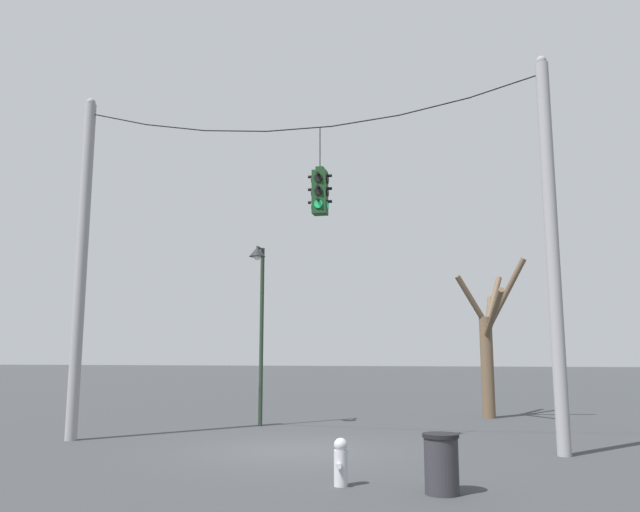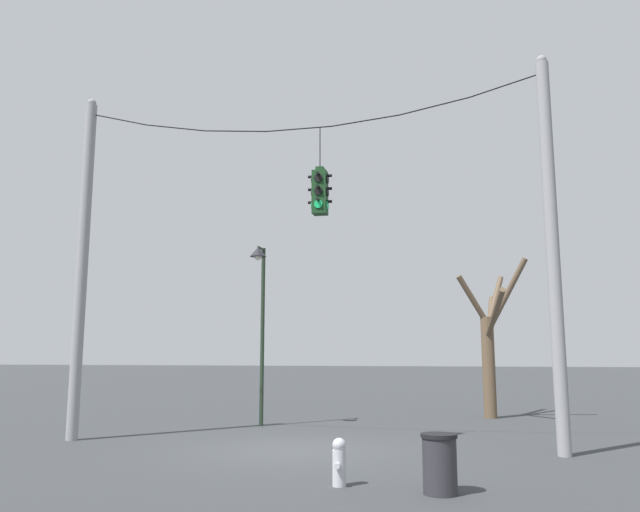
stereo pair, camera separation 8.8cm
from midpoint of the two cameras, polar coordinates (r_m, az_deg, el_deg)
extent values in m
plane|color=#383A3D|center=(14.40, -2.68, -17.31)|extent=(200.00, 200.00, 0.00)
cylinder|color=gray|center=(17.11, -21.13, -0.81)|extent=(0.29, 0.29, 8.68)
sphere|color=gray|center=(18.22, -20.33, 13.01)|extent=(0.23, 0.23, 0.23)
cylinder|color=gray|center=(14.49, 20.32, 0.52)|extent=(0.29, 0.29, 8.68)
sphere|color=gray|center=(15.79, 19.42, 16.47)|extent=(0.23, 0.23, 0.23)
cylinder|color=black|center=(17.62, -18.13, 11.82)|extent=(1.64, 0.03, 0.47)
cylinder|color=black|center=(16.76, -13.25, 11.36)|extent=(1.64, 0.03, 0.32)
cylinder|color=black|center=(16.08, -7.90, 11.26)|extent=(1.64, 0.03, 0.18)
cylinder|color=black|center=(15.60, -2.12, 11.54)|extent=(1.64, 0.03, 0.03)
cylinder|color=black|center=(15.33, 3.95, 12.23)|extent=(1.64, 0.03, 0.18)
cylinder|color=black|center=(15.29, 10.19, 13.29)|extent=(1.64, 0.03, 0.32)
cylinder|color=black|center=(15.48, 16.42, 14.70)|extent=(1.64, 0.03, 0.47)
cube|color=#143819|center=(14.98, -0.17, 5.80)|extent=(0.34, 0.34, 1.06)
cube|color=#143819|center=(15.14, -0.17, 7.93)|extent=(0.19, 0.19, 0.10)
cylinder|color=black|center=(15.31, -0.17, 9.90)|extent=(0.02, 0.02, 1.00)
cylinder|color=black|center=(14.90, -0.32, 7.17)|extent=(0.20, 0.03, 0.20)
cylinder|color=black|center=(14.88, -0.36, 7.55)|extent=(0.07, 0.12, 0.07)
cylinder|color=black|center=(14.81, -0.32, 5.98)|extent=(0.20, 0.03, 0.20)
cylinder|color=black|center=(14.79, -0.36, 6.36)|extent=(0.07, 0.12, 0.07)
cylinder|color=#19C666|center=(14.73, -0.32, 4.79)|extent=(0.20, 0.03, 0.20)
cylinder|color=black|center=(14.71, -0.36, 5.17)|extent=(0.07, 0.12, 0.07)
cylinder|color=black|center=(15.24, -0.02, 6.79)|extent=(0.20, 0.03, 0.20)
cylinder|color=black|center=(15.31, 0.02, 7.07)|extent=(0.07, 0.12, 0.07)
cylinder|color=black|center=(15.16, -0.02, 5.63)|extent=(0.20, 0.03, 0.20)
cylinder|color=black|center=(15.22, 0.02, 5.91)|extent=(0.07, 0.12, 0.07)
cylinder|color=#19C666|center=(15.08, -0.02, 4.46)|extent=(0.20, 0.03, 0.20)
cylinder|color=black|center=(15.15, 0.02, 4.75)|extent=(0.07, 0.12, 0.07)
cylinder|color=black|center=(15.11, -0.86, 6.93)|extent=(0.03, 0.20, 0.20)
cylinder|color=black|center=(15.14, -1.03, 7.25)|extent=(0.12, 0.07, 0.07)
cylinder|color=black|center=(15.02, -0.86, 5.77)|extent=(0.03, 0.20, 0.20)
cylinder|color=black|center=(15.06, -1.03, 6.09)|extent=(0.12, 0.07, 0.07)
cylinder|color=#19C666|center=(14.95, -0.86, 4.58)|extent=(0.03, 0.20, 0.20)
cylinder|color=black|center=(14.98, -1.03, 4.91)|extent=(0.12, 0.07, 0.07)
cylinder|color=black|center=(15.03, 0.53, 7.01)|extent=(0.03, 0.20, 0.20)
cylinder|color=black|center=(15.05, 0.70, 7.35)|extent=(0.12, 0.07, 0.07)
cylinder|color=black|center=(14.95, 0.53, 5.84)|extent=(0.03, 0.20, 0.20)
cylinder|color=black|center=(14.96, 0.70, 6.18)|extent=(0.12, 0.07, 0.07)
cylinder|color=#19C666|center=(14.87, 0.53, 4.66)|extent=(0.03, 0.20, 0.20)
cylinder|color=black|center=(14.88, 0.70, 5.00)|extent=(0.12, 0.07, 0.07)
cylinder|color=#233323|center=(19.02, -5.51, -7.21)|extent=(0.12, 0.12, 5.32)
cylinder|color=#233323|center=(19.02, -5.63, 0.70)|extent=(0.07, 0.54, 0.07)
cone|color=#232328|center=(18.74, -5.89, 0.39)|extent=(0.49, 0.49, 0.29)
sphere|color=silver|center=(18.72, -5.90, -0.05)|extent=(0.22, 0.22, 0.22)
cylinder|color=brown|center=(21.96, 14.93, -9.78)|extent=(0.43, 0.43, 3.34)
cylinder|color=brown|center=(22.71, 15.40, -4.13)|extent=(0.85, 1.55, 2.00)
cylinder|color=brown|center=(21.73, 16.41, -3.55)|extent=(1.51, 0.95, 2.49)
cylinder|color=brown|center=(20.94, 15.45, -5.20)|extent=(0.62, 2.27, 1.57)
cylinder|color=brown|center=(21.71, 13.56, -3.91)|extent=(1.12, 0.86, 1.66)
cylinder|color=brown|center=(22.87, 15.03, -5.78)|extent=(0.50, 1.93, 1.91)
cylinder|color=silver|center=(10.58, 1.66, -18.81)|extent=(0.22, 0.22, 0.56)
sphere|color=silver|center=(10.52, 1.65, -16.87)|extent=(0.22, 0.22, 0.22)
cylinder|color=silver|center=(10.43, 1.51, -18.64)|extent=(0.09, 0.10, 0.09)
cylinder|color=#2D2D33|center=(10.13, 10.79, -18.33)|extent=(0.52, 0.52, 0.83)
cylinder|color=black|center=(10.07, 10.71, -15.83)|extent=(0.56, 0.56, 0.06)
camera|label=1|loc=(0.04, -90.17, 0.03)|focal=35.00mm
camera|label=2|loc=(0.04, 89.83, -0.03)|focal=35.00mm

